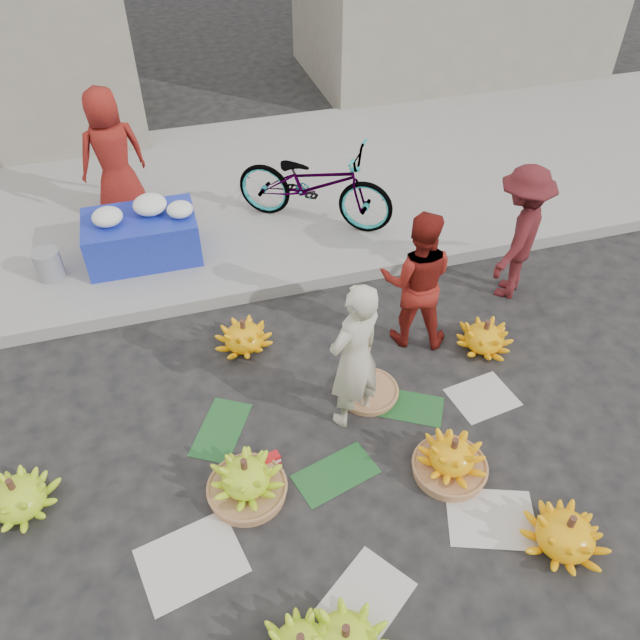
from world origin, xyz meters
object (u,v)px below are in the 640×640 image
object	(u,v)px
bicycle	(314,184)
vendor_cream	(355,357)
flower_table	(142,234)
banana_bunch_0	(246,480)
banana_bunch_4	(451,459)

from	to	relation	value
bicycle	vendor_cream	bearing A→B (deg)	-155.02
vendor_cream	flower_table	world-z (taller)	vendor_cream
banana_bunch_0	bicycle	size ratio (longest dim) A/B	0.32
banana_bunch_0	bicycle	xyz separation A→B (m)	(1.52, 3.39, 0.44)
vendor_cream	flower_table	bearing A→B (deg)	-87.34
flower_table	banana_bunch_4	bearing A→B (deg)	-58.85
banana_bunch_0	bicycle	distance (m)	3.74
banana_bunch_4	vendor_cream	xyz separation A→B (m)	(-0.56, 0.77, 0.54)
banana_bunch_4	bicycle	world-z (taller)	bicycle
banana_bunch_0	vendor_cream	xyz separation A→B (m)	(1.02, 0.51, 0.54)
banana_bunch_4	bicycle	size ratio (longest dim) A/B	0.30
banana_bunch_4	banana_bunch_0	bearing A→B (deg)	170.66
banana_bunch_0	vendor_cream	bearing A→B (deg)	26.42
banana_bunch_4	flower_table	distance (m)	4.06
flower_table	bicycle	distance (m)	2.01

